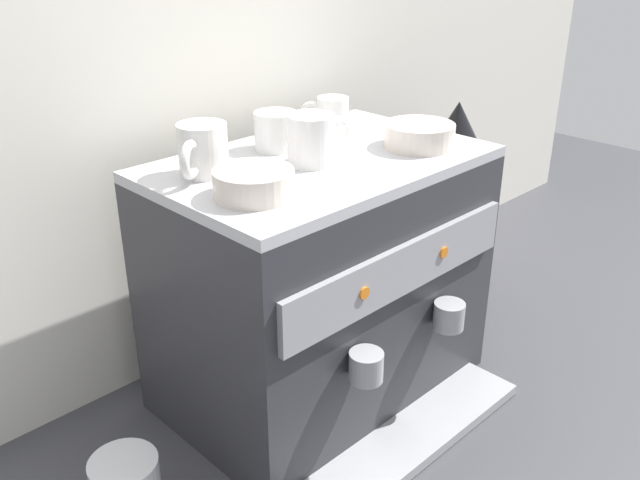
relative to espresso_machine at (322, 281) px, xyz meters
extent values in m
plane|color=#38383D|center=(0.00, 0.00, -0.24)|extent=(4.00, 4.00, 0.00)
cube|color=silver|center=(0.00, 0.29, 0.26)|extent=(2.80, 0.03, 1.00)
cube|color=#2D2D33|center=(0.00, 0.00, -0.01)|extent=(0.58, 0.37, 0.46)
cube|color=#B7B7BC|center=(0.00, 0.00, 0.23)|extent=(0.58, 0.37, 0.02)
cube|color=#939399|center=(0.00, -0.19, 0.09)|extent=(0.54, 0.01, 0.09)
cylinder|color=orange|center=(-0.10, -0.20, 0.09)|extent=(0.02, 0.01, 0.02)
cylinder|color=orange|center=(0.10, -0.20, 0.09)|extent=(0.02, 0.01, 0.02)
cube|color=#939399|center=(0.00, -0.23, -0.22)|extent=(0.50, 0.12, 0.02)
cylinder|color=#939399|center=(-0.11, -0.21, -0.03)|extent=(0.06, 0.06, 0.05)
cylinder|color=#939399|center=(0.11, -0.21, -0.03)|extent=(0.06, 0.06, 0.05)
cylinder|color=white|center=(-0.02, 0.10, 0.27)|extent=(0.08, 0.08, 0.07)
torus|color=white|center=(0.03, 0.10, 0.27)|extent=(0.05, 0.02, 0.05)
cylinder|color=white|center=(-0.03, -0.01, 0.28)|extent=(0.08, 0.08, 0.08)
torus|color=white|center=(0.02, -0.01, 0.28)|extent=(0.06, 0.02, 0.06)
cylinder|color=white|center=(0.14, 0.11, 0.27)|extent=(0.06, 0.06, 0.07)
torus|color=white|center=(0.11, 0.14, 0.27)|extent=(0.04, 0.05, 0.05)
cylinder|color=white|center=(-0.19, 0.08, 0.28)|extent=(0.08, 0.08, 0.08)
torus|color=white|center=(-0.24, 0.05, 0.28)|extent=(0.06, 0.05, 0.06)
cylinder|color=beige|center=(0.17, -0.07, 0.26)|extent=(0.13, 0.13, 0.04)
cylinder|color=beige|center=(0.17, -0.07, 0.25)|extent=(0.07, 0.07, 0.01)
cylinder|color=beige|center=(-0.20, -0.06, 0.26)|extent=(0.12, 0.12, 0.04)
cylinder|color=beige|center=(-0.20, -0.06, 0.25)|extent=(0.07, 0.07, 0.01)
cylinder|color=black|center=(0.50, 0.06, -0.06)|extent=(0.15, 0.15, 0.35)
cone|color=black|center=(0.50, 0.06, 0.18)|extent=(0.14, 0.14, 0.13)
camera|label=1|loc=(-0.81, -0.81, 0.62)|focal=39.04mm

